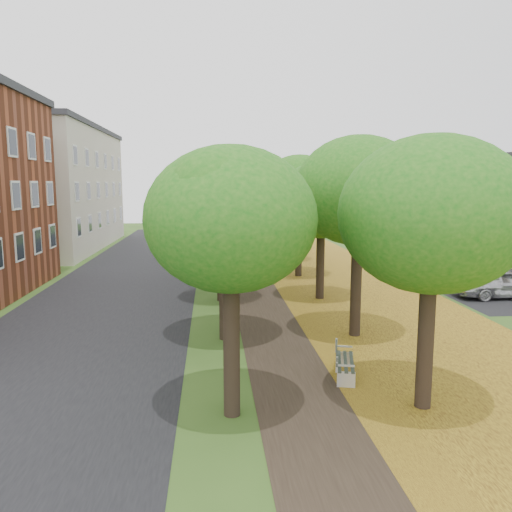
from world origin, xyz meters
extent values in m
plane|color=#2D4C19|center=(0.00, 0.00, 0.00)|extent=(120.00, 120.00, 0.00)
cube|color=black|center=(-7.50, 15.00, 0.00)|extent=(8.00, 70.00, 0.01)
cube|color=black|center=(0.00, 15.00, 0.00)|extent=(3.20, 70.00, 0.01)
cube|color=#B59121|center=(5.00, 15.00, 0.01)|extent=(7.50, 70.00, 0.01)
cube|color=black|center=(13.50, 16.00, 0.00)|extent=(9.00, 16.00, 0.01)
cylinder|color=black|center=(-2.20, 0.00, 1.74)|extent=(0.40, 0.40, 3.49)
ellipsoid|color=#176014|center=(-2.20, 0.00, 4.88)|extent=(4.29, 4.29, 3.65)
cylinder|color=black|center=(-2.20, 6.00, 1.74)|extent=(0.40, 0.40, 3.49)
ellipsoid|color=#176014|center=(-2.20, 6.00, 4.88)|extent=(4.29, 4.29, 3.65)
cylinder|color=black|center=(-2.20, 12.00, 1.74)|extent=(0.40, 0.40, 3.49)
ellipsoid|color=#176014|center=(-2.20, 12.00, 4.88)|extent=(4.29, 4.29, 3.65)
cylinder|color=black|center=(-2.20, 18.00, 1.74)|extent=(0.40, 0.40, 3.49)
ellipsoid|color=#176014|center=(-2.20, 18.00, 4.88)|extent=(4.29, 4.29, 3.65)
cylinder|color=black|center=(-2.20, 24.00, 1.74)|extent=(0.40, 0.40, 3.49)
ellipsoid|color=#176014|center=(-2.20, 24.00, 4.88)|extent=(4.29, 4.29, 3.65)
cylinder|color=black|center=(-2.20, 30.00, 1.74)|extent=(0.40, 0.40, 3.49)
ellipsoid|color=#176014|center=(-2.20, 30.00, 4.88)|extent=(4.29, 4.29, 3.65)
cylinder|color=black|center=(2.60, 0.00, 1.74)|extent=(0.40, 0.40, 3.49)
ellipsoid|color=#176014|center=(2.60, 0.00, 4.88)|extent=(4.29, 4.29, 3.65)
cylinder|color=black|center=(2.60, 6.00, 1.74)|extent=(0.40, 0.40, 3.49)
ellipsoid|color=#176014|center=(2.60, 6.00, 4.88)|extent=(4.29, 4.29, 3.65)
cylinder|color=black|center=(2.60, 12.00, 1.74)|extent=(0.40, 0.40, 3.49)
ellipsoid|color=#176014|center=(2.60, 12.00, 4.88)|extent=(4.29, 4.29, 3.65)
cylinder|color=black|center=(2.60, 18.00, 1.74)|extent=(0.40, 0.40, 3.49)
ellipsoid|color=#176014|center=(2.60, 18.00, 4.88)|extent=(4.29, 4.29, 3.65)
cylinder|color=black|center=(2.60, 24.00, 1.74)|extent=(0.40, 0.40, 3.49)
ellipsoid|color=#176014|center=(2.60, 24.00, 4.88)|extent=(4.29, 4.29, 3.65)
cylinder|color=black|center=(2.60, 30.00, 1.74)|extent=(0.40, 0.40, 3.49)
ellipsoid|color=#176014|center=(2.60, 30.00, 4.88)|extent=(4.29, 4.29, 3.65)
cube|color=beige|center=(-17.00, 33.00, 5.00)|extent=(10.00, 20.00, 10.00)
cube|color=#2D2D33|center=(-17.00, 33.00, 10.20)|extent=(10.30, 20.30, 0.40)
cube|color=#29332C|center=(1.19, 2.13, 0.45)|extent=(0.87, 1.86, 0.04)
cube|color=#29332C|center=(0.94, 2.19, 0.72)|extent=(0.47, 1.76, 0.26)
cube|color=silver|center=(1.00, 1.34, 0.23)|extent=(0.50, 0.18, 0.45)
cube|color=silver|center=(1.39, 2.93, 0.23)|extent=(0.50, 0.18, 0.45)
cube|color=silver|center=(1.00, 1.34, 0.63)|extent=(0.45, 0.17, 0.04)
cube|color=silver|center=(1.39, 2.93, 0.63)|extent=(0.45, 0.17, 0.04)
imported|color=#B3B3B8|center=(11.45, 11.37, 0.75)|extent=(4.41, 1.79, 1.50)
imported|color=maroon|center=(11.86, 13.22, 0.66)|extent=(4.19, 1.99, 1.33)
imported|color=#36353A|center=(11.00, 17.39, 0.63)|extent=(4.52, 2.23, 1.26)
imported|color=white|center=(11.00, 20.03, 0.65)|extent=(5.10, 3.63, 1.29)
camera|label=1|loc=(-2.65, -11.46, 5.58)|focal=35.00mm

